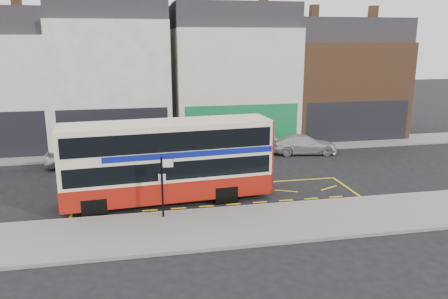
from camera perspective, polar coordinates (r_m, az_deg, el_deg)
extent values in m
plane|color=black|center=(20.84, 0.10, -7.52)|extent=(120.00, 120.00, 0.00)
cube|color=gray|center=(18.73, 1.51, -9.86)|extent=(40.00, 4.00, 0.15)
cube|color=gray|center=(20.47, 0.31, -7.71)|extent=(40.00, 0.15, 0.15)
cube|color=gray|center=(31.17, -3.88, -0.04)|extent=(50.00, 3.00, 0.15)
cube|color=white|center=(35.53, -27.20, 6.62)|extent=(8.00, 8.00, 8.00)
cube|color=brown|center=(33.96, -25.49, 17.07)|extent=(0.60, 0.60, 1.20)
cube|color=white|center=(34.18, -14.18, 8.35)|extent=(8.00, 8.00, 9.00)
cube|color=#28262B|center=(34.10, -14.75, 17.41)|extent=(8.00, 7.20, 1.80)
cube|color=black|center=(30.66, -14.18, 2.24)|extent=(7.36, 0.06, 3.20)
cube|color=black|center=(30.72, -14.16, 1.88)|extent=(5.60, 0.04, 2.00)
cube|color=white|center=(34.94, 0.90, 8.48)|extent=(9.00, 8.00, 8.50)
cube|color=#28262B|center=(34.81, 0.93, 16.95)|extent=(9.00, 7.20, 1.80)
cube|color=#14743A|center=(31.48, 2.41, 2.96)|extent=(8.28, 0.06, 3.20)
cube|color=black|center=(31.54, 2.39, 2.62)|extent=(6.30, 0.04, 2.00)
cube|color=brown|center=(37.91, 14.44, 7.72)|extent=(9.00, 8.00, 7.50)
cube|color=#28262B|center=(37.71, 14.89, 14.76)|extent=(9.00, 7.20, 1.80)
cube|color=brown|center=(35.74, 11.68, 17.08)|extent=(0.60, 0.60, 1.20)
cube|color=brown|center=(37.91, 18.89, 16.45)|extent=(0.60, 0.60, 1.20)
cube|color=black|center=(34.69, 17.04, 3.40)|extent=(8.28, 0.06, 3.20)
cube|color=black|center=(34.75, 17.00, 3.08)|extent=(6.30, 0.04, 2.00)
cube|color=beige|center=(21.04, -7.33, -1.29)|extent=(10.04, 3.05, 3.64)
cube|color=maroon|center=(21.43, -7.22, -4.71)|extent=(10.09, 3.09, 0.99)
cube|color=maroon|center=(22.27, 5.29, -0.37)|extent=(0.25, 2.29, 3.64)
cube|color=black|center=(21.11, -7.31, -1.94)|extent=(9.65, 3.08, 0.85)
cube|color=black|center=(20.78, -7.42, 1.64)|extent=(9.65, 3.08, 0.90)
cube|color=navy|center=(21.07, -4.95, 0.12)|extent=(8.07, 2.94, 0.27)
cube|color=black|center=(21.06, -20.67, -3.44)|extent=(0.23, 2.07, 1.44)
cube|color=black|center=(20.67, -21.04, 0.73)|extent=(0.23, 2.07, 0.90)
cube|color=black|center=(20.83, -20.84, -1.19)|extent=(0.18, 1.57, 0.31)
cube|color=beige|center=(20.65, -7.48, 3.47)|extent=(10.03, 2.96, 0.11)
cylinder|color=black|center=(20.41, -16.59, -7.26)|extent=(0.92, 0.32, 0.90)
cylinder|color=black|center=(22.30, -16.57, -5.42)|extent=(0.92, 0.32, 0.90)
cylinder|color=black|center=(21.15, 0.27, -5.89)|extent=(0.92, 0.32, 0.90)
cylinder|color=black|center=(22.98, -1.13, -4.24)|extent=(0.92, 0.32, 0.90)
cube|color=black|center=(19.09, -8.06, -4.92)|extent=(0.10, 0.10, 2.71)
cube|color=white|center=(18.77, -7.35, -1.77)|extent=(0.49, 0.07, 0.40)
cube|color=white|center=(19.03, -8.10, -3.84)|extent=(0.32, 0.05, 0.45)
imported|color=#BDBCC2|center=(28.43, -18.43, -0.91)|extent=(3.93, 1.58, 1.34)
imported|color=#474850|center=(28.98, -0.68, 0.03)|extent=(4.04, 2.27, 1.26)
imported|color=#BCBCBC|center=(30.77, 10.38, 0.69)|extent=(4.78, 2.53, 1.32)
cylinder|color=black|center=(34.53, 10.34, 2.89)|extent=(0.24, 0.24, 2.19)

